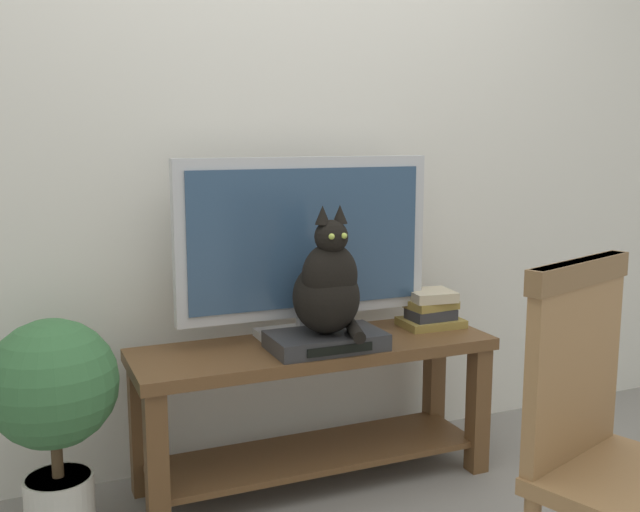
# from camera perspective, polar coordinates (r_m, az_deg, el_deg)

# --- Properties ---
(back_wall) EXTENTS (7.00, 0.12, 2.80)m
(back_wall) POSITION_cam_1_polar(r_m,az_deg,el_deg) (2.94, -3.42, 11.40)
(back_wall) COLOR silver
(back_wall) RESTS_ON ground
(tv_stand) EXTENTS (1.34, 0.42, 0.54)m
(tv_stand) POSITION_cam_1_polar(r_m,az_deg,el_deg) (2.76, -0.41, -10.26)
(tv_stand) COLOR brown
(tv_stand) RESTS_ON ground
(tv) EXTENTS (0.98, 0.20, 0.68)m
(tv) POSITION_cam_1_polar(r_m,az_deg,el_deg) (2.71, -1.16, 0.97)
(tv) COLOR #B7B7BC
(tv) RESTS_ON tv_stand
(media_box) EXTENTS (0.41, 0.24, 0.06)m
(media_box) POSITION_cam_1_polar(r_m,az_deg,el_deg) (2.63, 0.48, -6.61)
(media_box) COLOR #2D2D30
(media_box) RESTS_ON tv_stand
(cat) EXTENTS (0.24, 0.31, 0.46)m
(cat) POSITION_cam_1_polar(r_m,az_deg,el_deg) (2.57, 0.63, -2.37)
(cat) COLOR black
(cat) RESTS_ON media_box
(wooden_chair) EXTENTS (0.52, 0.53, 1.01)m
(wooden_chair) POSITION_cam_1_polar(r_m,az_deg,el_deg) (1.90, 21.67, -13.31)
(wooden_chair) COLOR olive
(wooden_chair) RESTS_ON ground
(book_stack) EXTENTS (0.24, 0.19, 0.14)m
(book_stack) POSITION_cam_1_polar(r_m,az_deg,el_deg) (2.96, 8.62, -4.15)
(book_stack) COLOR olive
(book_stack) RESTS_ON tv_stand
(potted_plant) EXTENTS (0.41, 0.41, 0.74)m
(potted_plant) POSITION_cam_1_polar(r_m,az_deg,el_deg) (2.48, -20.01, -10.61)
(potted_plant) COLOR beige
(potted_plant) RESTS_ON ground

